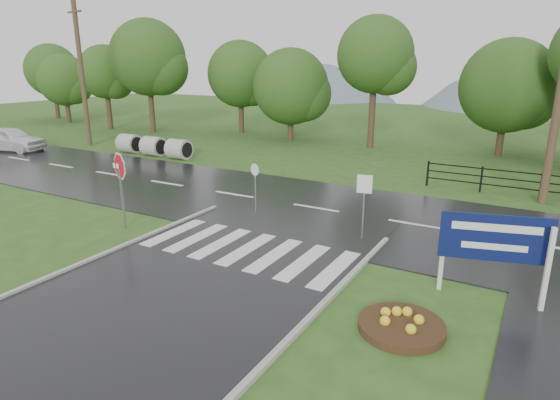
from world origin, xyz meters
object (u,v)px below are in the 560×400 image
Objects in this scene: estate_billboard at (495,242)px; car_white at (12,151)px; culvert_pipes at (153,146)px; stop_sign at (120,173)px.

car_white is at bearing 168.49° from estate_billboard.
estate_billboard is (20.69, -9.65, 0.94)m from culvert_pipes.
stop_sign is at bearing -49.81° from culvert_pipes.
culvert_pipes is at bearing -83.12° from car_white.
estate_billboard is at bearing -115.35° from car_white.
estate_billboard is (11.91, 0.74, -0.46)m from stop_sign.
stop_sign is (8.78, -10.39, 1.40)m from culvert_pipes.
stop_sign is at bearing -176.43° from estate_billboard.
culvert_pipes is 22.85m from estate_billboard.
estate_billboard reaches higher than car_white.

